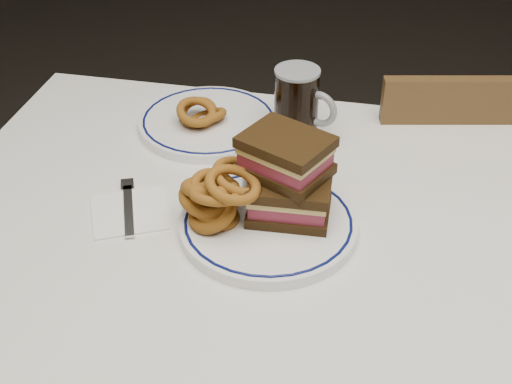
% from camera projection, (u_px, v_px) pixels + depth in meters
% --- Properties ---
extents(dining_table, '(1.27, 0.87, 0.75)m').
position_uv_depth(dining_table, '(316.00, 287.00, 1.15)').
color(dining_table, silver).
rests_on(dining_table, floor).
extents(chair_far, '(0.46, 0.46, 0.84)m').
position_uv_depth(chair_far, '(445.00, 209.00, 1.62)').
color(chair_far, '#3F2714').
rests_on(chair_far, floor).
extents(main_plate, '(0.27, 0.27, 0.02)m').
position_uv_depth(main_plate, '(268.00, 224.00, 1.09)').
color(main_plate, white).
rests_on(main_plate, dining_table).
extents(reuben_sandwich, '(0.15, 0.14, 0.13)m').
position_uv_depth(reuben_sandwich, '(288.00, 176.00, 1.07)').
color(reuben_sandwich, black).
rests_on(reuben_sandwich, main_plate).
extents(onion_rings_main, '(0.13, 0.12, 0.11)m').
position_uv_depth(onion_rings_main, '(217.00, 195.00, 1.07)').
color(onion_rings_main, brown).
rests_on(onion_rings_main, main_plate).
extents(ketchup_ramekin, '(0.05, 0.05, 0.03)m').
position_uv_depth(ketchup_ramekin, '(258.00, 181.00, 1.14)').
color(ketchup_ramekin, silver).
rests_on(ketchup_ramekin, main_plate).
extents(beer_mug, '(0.12, 0.08, 0.14)m').
position_uv_depth(beer_mug, '(298.00, 104.00, 1.28)').
color(beer_mug, black).
rests_on(beer_mug, dining_table).
extents(far_plate, '(0.26, 0.26, 0.02)m').
position_uv_depth(far_plate, '(209.00, 122.00, 1.34)').
color(far_plate, white).
rests_on(far_plate, dining_table).
extents(onion_rings_far, '(0.10, 0.10, 0.07)m').
position_uv_depth(onion_rings_far, '(201.00, 114.00, 1.32)').
color(onion_rings_far, brown).
rests_on(onion_rings_far, far_plate).
extents(napkin_fork, '(0.15, 0.16, 0.01)m').
position_uv_depth(napkin_fork, '(129.00, 211.00, 1.13)').
color(napkin_fork, white).
rests_on(napkin_fork, dining_table).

